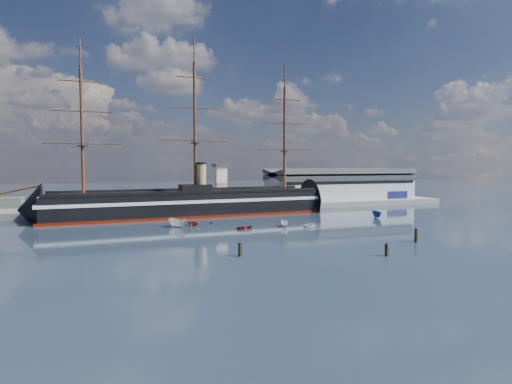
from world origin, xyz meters
name	(u,v)px	position (x,y,z in m)	size (l,w,h in m)	color
ground	(242,222)	(0.00, 40.00, 0.00)	(600.00, 600.00, 0.00)	#192536
quay	(236,209)	(10.00, 76.00, 0.00)	(180.00, 18.00, 2.00)	slate
warehouse	(340,185)	(58.00, 80.00, 7.98)	(63.00, 21.00, 11.60)	#B7BABC
quay_tower	(221,184)	(3.00, 73.00, 9.75)	(5.00, 5.00, 15.00)	silver
warship	(184,204)	(-13.02, 60.00, 4.04)	(113.25, 20.46, 53.94)	black
motorboat_a	(177,227)	(-19.73, 35.83, 0.00)	(7.56, 2.77, 3.02)	white
motorboat_b	(245,229)	(-3.57, 26.66, 0.00)	(3.00, 1.20, 1.40)	maroon
motorboat_c	(285,227)	(7.54, 26.48, 0.00)	(5.22, 1.91, 2.09)	silver
motorboat_d	(193,226)	(-15.00, 37.23, 0.00)	(6.47, 2.80, 2.37)	brown
motorboat_e	(313,227)	(14.51, 23.40, 0.00)	(3.31, 1.32, 1.54)	silver
motorboat_f	(377,218)	(42.80, 33.76, 0.00)	(6.83, 2.51, 2.73)	navy
motorboat_g	(211,224)	(-9.72, 38.30, 0.00)	(3.34, 1.45, 1.23)	slate
piling_near_left	(240,256)	(-15.59, -4.53, 0.00)	(0.64, 0.64, 3.21)	black
piling_near_mid	(386,256)	(9.52, -13.93, 0.00)	(0.64, 0.64, 3.08)	black
piling_near_right	(416,242)	(24.65, -4.33, 0.00)	(0.64, 0.64, 3.66)	black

